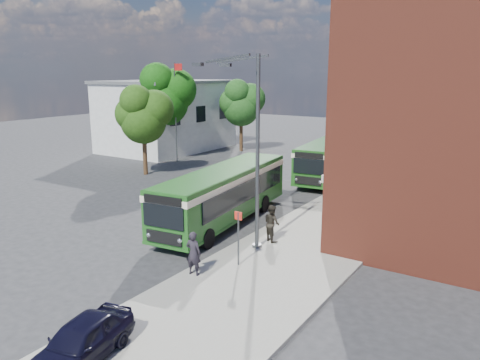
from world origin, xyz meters
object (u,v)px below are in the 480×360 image
Objects in this scene: street_lamp at (251,149)px; parked_car at (80,342)px; bus_front at (224,191)px; bus_rear at (333,154)px.

street_lamp is 2.43× the size of parked_car.
street_lamp is 5.14m from bus_front.
street_lamp is 0.77× the size of bus_front.
street_lamp reaches higher than bus_front.
bus_front is (-3.32, 2.57, -2.96)m from street_lamp.
street_lamp is 17.24m from bus_rear.
bus_front is at bearing 142.20° from street_lamp.
bus_front is at bearing -92.49° from bus_rear.
street_lamp reaches higher than parked_car.
parked_car is (3.45, -27.16, -1.05)m from bus_rear.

